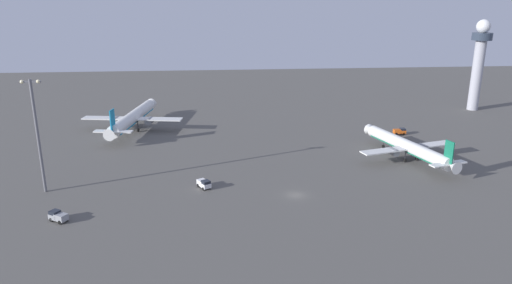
{
  "coord_description": "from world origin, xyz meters",
  "views": [
    {
      "loc": [
        -19.2,
        -102.63,
        45.52
      ],
      "look_at": [
        -6.71,
        31.32,
        4.0
      ],
      "focal_mm": 32.77,
      "sensor_mm": 36.0,
      "label": 1
    }
  ],
  "objects": [
    {
      "name": "airplane_terminal_side",
      "position": [
        -48.18,
        63.09,
        4.49
      ],
      "size": [
        36.09,
        46.16,
        11.87
      ],
      "rotation": [
        0.0,
        0.0,
        -0.17
      ],
      "color": "silver",
      "rests_on": "ground"
    },
    {
      "name": "baggage_tractor",
      "position": [
        -52.8,
        -8.94,
        1.18
      ],
      "size": [
        4.54,
        3.91,
        2.25
      ],
      "rotation": [
        0.0,
        0.0,
        0.99
      ],
      "color": "gray",
      "rests_on": "ground"
    },
    {
      "name": "ground_plane",
      "position": [
        0.0,
        0.0,
        0.0
      ],
      "size": [
        416.0,
        416.0,
        0.0
      ],
      "primitive_type": "plane",
      "color": "#56544F"
    },
    {
      "name": "cargo_loader",
      "position": [
        -22.07,
        6.49,
        1.18
      ],
      "size": [
        3.79,
        4.56,
        2.25
      ],
      "rotation": [
        0.0,
        0.0,
        3.67
      ],
      "color": "white",
      "rests_on": "ground"
    },
    {
      "name": "airplane_mid_apron",
      "position": [
        37.19,
        22.81,
        3.88
      ],
      "size": [
        30.95,
        39.43,
        10.27
      ],
      "rotation": [
        0.0,
        0.0,
        0.26
      ],
      "color": "silver",
      "rests_on": "ground"
    },
    {
      "name": "maintenance_van",
      "position": [
        45.26,
        48.48,
        1.18
      ],
      "size": [
        4.21,
        2.14,
        2.25
      ],
      "rotation": [
        0.0,
        0.0,
        4.68
      ],
      "color": "#D85919",
      "rests_on": "ground"
    },
    {
      "name": "control_tower",
      "position": [
        90.85,
        82.58,
        21.63
      ],
      "size": [
        8.0,
        8.0,
        37.39
      ],
      "color": "#A8A8B2",
      "rests_on": "ground"
    },
    {
      "name": "apron_light_central",
      "position": [
        -60.9,
        7.85,
        15.79
      ],
      "size": [
        4.8,
        0.9,
        27.84
      ],
      "color": "slate",
      "rests_on": "ground"
    }
  ]
}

